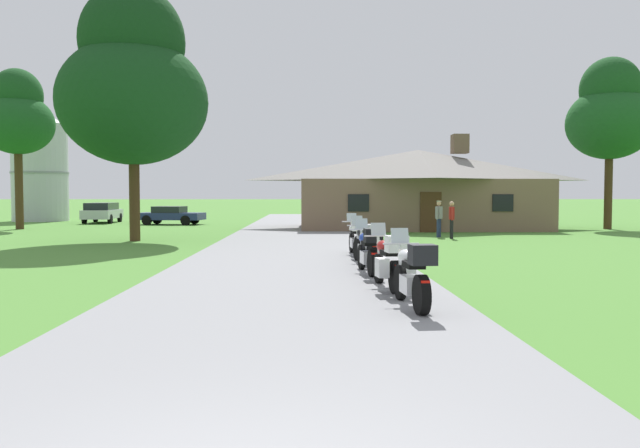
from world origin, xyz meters
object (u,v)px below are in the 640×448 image
(motorcycle_white_farthest_in_row, at_px, (356,237))
(parked_silver_suv_far_left, at_px, (102,212))
(bystander_red_shirt_beside_signpost, at_px, (452,218))
(tree_right_of_lodge, at_px, (610,113))
(parked_navy_sedan_far_left, at_px, (171,215))
(tree_left_far, at_px, (17,116))
(bystander_gray_shirt_near_lodge, at_px, (439,217))
(motorcycle_blue_third_in_row, at_px, (368,251))
(tree_left_near, at_px, (133,84))
(motorcycle_red_second_in_row, at_px, (390,263))
(metal_silo_distant, at_px, (40,166))
(motorcycle_white_nearest_to_camera, at_px, (413,275))
(motorcycle_black_fourth_in_row, at_px, (366,244))

(motorcycle_white_farthest_in_row, bearing_deg, parked_silver_suv_far_left, 119.28)
(bystander_red_shirt_beside_signpost, xyz_separation_m, tree_right_of_lodge, (10.74, 7.63, 5.63))
(parked_navy_sedan_far_left, bearing_deg, parked_silver_suv_far_left, 72.71)
(parked_silver_suv_far_left, xyz_separation_m, parked_navy_sedan_far_left, (5.29, -2.62, -0.13))
(parked_navy_sedan_far_left, bearing_deg, tree_left_far, 134.96)
(bystander_gray_shirt_near_lodge, bearing_deg, parked_silver_suv_far_left, -94.21)
(motorcycle_blue_third_in_row, xyz_separation_m, parked_navy_sedan_far_left, (-10.38, 26.29, 0.02))
(tree_right_of_lodge, xyz_separation_m, tree_left_near, (-24.47, -8.71, 0.05))
(tree_left_far, bearing_deg, parked_navy_sedan_far_left, 35.89)
(bystander_red_shirt_beside_signpost, bearing_deg, motorcycle_red_second_in_row, -9.34)
(motorcycle_red_second_in_row, xyz_separation_m, metal_silo_distant, (-21.46, 34.76, 3.48))
(motorcycle_white_nearest_to_camera, relative_size, bystander_gray_shirt_near_lodge, 1.24)
(motorcycle_red_second_in_row, xyz_separation_m, tree_left_far, (-17.94, 23.53, 5.77))
(bystander_gray_shirt_near_lodge, relative_size, tree_left_far, 0.19)
(tree_left_near, bearing_deg, metal_silo_distant, 121.45)
(motorcycle_red_second_in_row, bearing_deg, motorcycle_white_nearest_to_camera, -93.57)
(tree_left_near, relative_size, parked_silver_suv_far_left, 2.27)
(bystander_red_shirt_beside_signpost, distance_m, tree_left_far, 24.79)
(motorcycle_white_farthest_in_row, bearing_deg, bystander_red_shirt_beside_signpost, 55.15)
(motorcycle_red_second_in_row, height_order, bystander_red_shirt_beside_signpost, bystander_red_shirt_beside_signpost)
(tree_right_of_lodge, bearing_deg, motorcycle_white_nearest_to_camera, -121.67)
(tree_left_far, relative_size, tree_left_near, 0.85)
(motorcycle_white_nearest_to_camera, xyz_separation_m, tree_left_far, (-18.05, 25.58, 5.76))
(tree_left_far, height_order, metal_silo_distant, tree_left_far)
(parked_silver_suv_far_left, bearing_deg, bystander_red_shirt_beside_signpost, -42.00)
(motorcycle_white_farthest_in_row, relative_size, parked_navy_sedan_far_left, 0.47)
(bystander_red_shirt_beside_signpost, height_order, parked_navy_sedan_far_left, bystander_red_shirt_beside_signpost)
(motorcycle_white_nearest_to_camera, height_order, parked_navy_sedan_far_left, motorcycle_white_nearest_to_camera)
(motorcycle_red_second_in_row, bearing_deg, motorcycle_black_fourth_in_row, 83.69)
(tree_left_far, xyz_separation_m, tree_left_near, (9.02, -9.26, 0.22))
(motorcycle_black_fourth_in_row, relative_size, motorcycle_white_farthest_in_row, 0.99)
(bystander_red_shirt_beside_signpost, distance_m, tree_left_near, 14.90)
(motorcycle_red_second_in_row, bearing_deg, tree_left_far, 120.80)
(parked_silver_suv_far_left, relative_size, parked_navy_sedan_far_left, 1.06)
(bystander_red_shirt_beside_signpost, xyz_separation_m, tree_left_near, (-13.73, -1.08, 5.67))
(motorcycle_white_nearest_to_camera, height_order, motorcycle_black_fourth_in_row, same)
(motorcycle_blue_third_in_row, distance_m, bystander_gray_shirt_near_lodge, 14.48)
(parked_silver_suv_far_left, distance_m, parked_navy_sedan_far_left, 5.91)
(motorcycle_white_farthest_in_row, bearing_deg, tree_right_of_lodge, 41.53)
(motorcycle_red_second_in_row, height_order, motorcycle_white_farthest_in_row, same)
(motorcycle_blue_third_in_row, bearing_deg, tree_left_near, 121.66)
(motorcycle_white_farthest_in_row, bearing_deg, bystander_gray_shirt_near_lodge, 59.71)
(bystander_gray_shirt_near_lodge, xyz_separation_m, parked_silver_suv_far_left, (-20.29, 15.20, -0.17))
(motorcycle_white_nearest_to_camera, height_order, tree_right_of_lodge, tree_right_of_lodge)
(parked_silver_suv_far_left, height_order, parked_navy_sedan_far_left, parked_silver_suv_far_left)
(tree_left_far, height_order, parked_silver_suv_far_left, tree_left_far)
(motorcycle_black_fourth_in_row, bearing_deg, tree_right_of_lodge, 38.52)
(tree_right_of_lodge, bearing_deg, motorcycle_white_farthest_in_row, -134.81)
(tree_left_far, height_order, parked_navy_sedan_far_left, tree_left_far)
(tree_right_of_lodge, bearing_deg, metal_silo_distant, 162.34)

